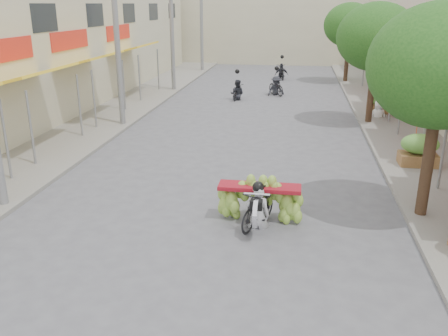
% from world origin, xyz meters
% --- Properties ---
extents(ground, '(120.00, 120.00, 0.00)m').
position_xyz_m(ground, '(0.00, 0.00, 0.00)').
color(ground, '#5A5A5F').
rests_on(ground, ground).
extents(sidewalk_left, '(4.00, 60.00, 0.12)m').
position_xyz_m(sidewalk_left, '(-7.00, 15.00, 0.06)').
color(sidewalk_left, gray).
rests_on(sidewalk_left, ground).
extents(sidewalk_right, '(4.00, 60.00, 0.12)m').
position_xyz_m(sidewalk_right, '(7.00, 15.00, 0.06)').
color(sidewalk_right, gray).
rests_on(sidewalk_right, ground).
extents(shophouse_row_left, '(9.77, 40.00, 6.00)m').
position_xyz_m(shophouse_row_left, '(-11.98, 13.98, 3.00)').
color(shophouse_row_left, beige).
rests_on(shophouse_row_left, ground).
extents(far_building, '(20.00, 6.00, 7.00)m').
position_xyz_m(far_building, '(0.00, 38.00, 3.50)').
color(far_building, beige).
rests_on(far_building, ground).
extents(utility_pole_mid, '(0.60, 0.24, 8.00)m').
position_xyz_m(utility_pole_mid, '(-5.40, 12.00, 4.03)').
color(utility_pole_mid, slate).
rests_on(utility_pole_mid, ground).
extents(utility_pole_far, '(0.60, 0.24, 8.00)m').
position_xyz_m(utility_pole_far, '(-5.40, 21.00, 4.03)').
color(utility_pole_far, slate).
rests_on(utility_pole_far, ground).
extents(utility_pole_back, '(0.60, 0.24, 8.00)m').
position_xyz_m(utility_pole_back, '(-5.40, 30.00, 4.03)').
color(utility_pole_back, slate).
rests_on(utility_pole_back, ground).
extents(street_tree_near, '(3.40, 3.40, 5.25)m').
position_xyz_m(street_tree_near, '(5.40, 4.00, 3.78)').
color(street_tree_near, '#3A2719').
rests_on(street_tree_near, ground).
extents(street_tree_mid, '(3.40, 3.40, 5.25)m').
position_xyz_m(street_tree_mid, '(5.40, 14.00, 3.78)').
color(street_tree_mid, '#3A2719').
rests_on(street_tree_mid, ground).
extents(street_tree_far, '(3.40, 3.40, 5.25)m').
position_xyz_m(street_tree_far, '(5.40, 26.00, 3.78)').
color(street_tree_far, '#3A2719').
rests_on(street_tree_far, ground).
extents(produce_crate_mid, '(1.20, 0.88, 1.16)m').
position_xyz_m(produce_crate_mid, '(6.20, 8.00, 0.71)').
color(produce_crate_mid, brown).
rests_on(produce_crate_mid, ground).
extents(produce_crate_far, '(1.20, 0.88, 1.16)m').
position_xyz_m(produce_crate_far, '(6.20, 16.00, 0.71)').
color(produce_crate_far, brown).
rests_on(produce_crate_far, ground).
extents(banana_motorbike, '(2.20, 1.84, 1.97)m').
position_xyz_m(banana_motorbike, '(1.37, 3.04, 0.67)').
color(banana_motorbike, black).
rests_on(banana_motorbike, ground).
extents(market_umbrella, '(2.26, 2.26, 1.72)m').
position_xyz_m(market_umbrella, '(6.08, 8.09, 2.46)').
color(market_umbrella, '#BE3F19').
rests_on(market_umbrella, ground).
extents(pedestrian, '(0.85, 0.59, 1.58)m').
position_xyz_m(pedestrian, '(5.97, 15.04, 0.91)').
color(pedestrian, white).
rests_on(pedestrian, ground).
extents(bg_motorbike_a, '(0.85, 1.51, 1.95)m').
position_xyz_m(bg_motorbike_a, '(-1.17, 18.81, 0.78)').
color(bg_motorbike_a, black).
rests_on(bg_motorbike_a, ground).
extents(bg_motorbike_b, '(1.31, 1.71, 1.95)m').
position_xyz_m(bg_motorbike_b, '(0.94, 20.49, 0.84)').
color(bg_motorbike_b, black).
rests_on(bg_motorbike_b, ground).
extents(bg_motorbike_c, '(1.05, 1.81, 1.95)m').
position_xyz_m(bg_motorbike_c, '(1.01, 26.88, 0.78)').
color(bg_motorbike_c, black).
rests_on(bg_motorbike_c, ground).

